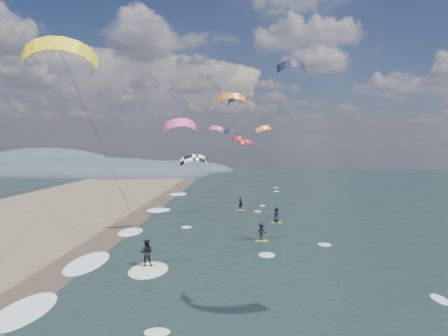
{
  "coord_description": "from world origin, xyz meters",
  "views": [
    {
      "loc": [
        0.03,
        -15.45,
        8.51
      ],
      "look_at": [
        -1.0,
        12.0,
        7.0
      ],
      "focal_mm": 35.0,
      "sensor_mm": 36.0,
      "label": 1
    }
  ],
  "objects": [
    {
      "name": "wet_sand_strip",
      "position": [
        -12.0,
        10.0,
        0.0
      ],
      "size": [
        3.0,
        240.0,
        0.0
      ],
      "primitive_type": "cube",
      "color": "#382D23",
      "rests_on": "ground"
    },
    {
      "name": "coastal_hills",
      "position": [
        -44.84,
        107.86,
        0.0
      ],
      "size": [
        80.0,
        41.0,
        15.0
      ],
      "color": "#3D4756",
      "rests_on": "ground"
    },
    {
      "name": "kitesurfer_near_b",
      "position": [
        -8.88,
        9.86,
        9.95
      ],
      "size": [
        7.28,
        8.71,
        14.94
      ],
      "color": "#B2E728",
      "rests_on": "ground"
    },
    {
      "name": "far_kitesurfers",
      "position": [
        2.27,
        29.34,
        0.82
      ],
      "size": [
        4.98,
        18.73,
        1.68
      ],
      "color": "#B2E728",
      "rests_on": "ground"
    },
    {
      "name": "bg_kite_field",
      "position": [
        -0.68,
        55.52,
        11.96
      ],
      "size": [
        13.69,
        71.44,
        11.01
      ],
      "color": "gray",
      "rests_on": "ground"
    },
    {
      "name": "shoreline_surf",
      "position": [
        -10.8,
        14.75,
        0.0
      ],
      "size": [
        2.4,
        79.4,
        0.11
      ],
      "color": "white",
      "rests_on": "ground"
    }
  ]
}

